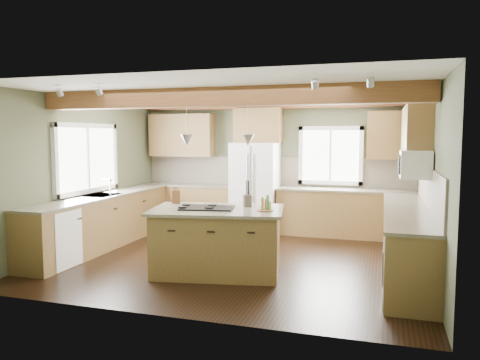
% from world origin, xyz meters
% --- Properties ---
extents(floor, '(5.60, 5.60, 0.00)m').
position_xyz_m(floor, '(0.00, 0.00, 0.00)').
color(floor, black).
rests_on(floor, ground).
extents(ceiling, '(5.60, 5.60, 0.00)m').
position_xyz_m(ceiling, '(0.00, 0.00, 2.60)').
color(ceiling, silver).
rests_on(ceiling, wall_back).
extents(wall_back, '(5.60, 0.00, 5.60)m').
position_xyz_m(wall_back, '(0.00, 2.50, 1.30)').
color(wall_back, '#4A523A').
rests_on(wall_back, ground).
extents(wall_left, '(0.00, 5.00, 5.00)m').
position_xyz_m(wall_left, '(-2.80, 0.00, 1.30)').
color(wall_left, '#4A523A').
rests_on(wall_left, ground).
extents(wall_right, '(0.00, 5.00, 5.00)m').
position_xyz_m(wall_right, '(2.80, 0.00, 1.30)').
color(wall_right, '#4A523A').
rests_on(wall_right, ground).
extents(ceiling_beam, '(5.55, 0.26, 0.26)m').
position_xyz_m(ceiling_beam, '(0.00, -0.80, 2.47)').
color(ceiling_beam, '#592F19').
rests_on(ceiling_beam, ceiling).
extents(soffit_trim, '(5.55, 0.20, 0.10)m').
position_xyz_m(soffit_trim, '(0.00, 2.40, 2.54)').
color(soffit_trim, '#592F19').
rests_on(soffit_trim, ceiling).
extents(backsplash_back, '(5.58, 0.03, 0.58)m').
position_xyz_m(backsplash_back, '(0.00, 2.48, 1.21)').
color(backsplash_back, brown).
rests_on(backsplash_back, wall_back).
extents(backsplash_right, '(0.03, 3.70, 0.58)m').
position_xyz_m(backsplash_right, '(2.78, 0.05, 1.21)').
color(backsplash_right, brown).
rests_on(backsplash_right, wall_right).
extents(base_cab_back_left, '(2.02, 0.60, 0.88)m').
position_xyz_m(base_cab_back_left, '(-1.79, 2.20, 0.44)').
color(base_cab_back_left, brown).
rests_on(base_cab_back_left, floor).
extents(counter_back_left, '(2.06, 0.64, 0.04)m').
position_xyz_m(counter_back_left, '(-1.79, 2.20, 0.90)').
color(counter_back_left, '#4E4639').
rests_on(counter_back_left, base_cab_back_left).
extents(base_cab_back_right, '(2.62, 0.60, 0.88)m').
position_xyz_m(base_cab_back_right, '(1.49, 2.20, 0.44)').
color(base_cab_back_right, brown).
rests_on(base_cab_back_right, floor).
extents(counter_back_right, '(2.66, 0.64, 0.04)m').
position_xyz_m(counter_back_right, '(1.49, 2.20, 0.90)').
color(counter_back_right, '#4E4639').
rests_on(counter_back_right, base_cab_back_right).
extents(base_cab_left, '(0.60, 3.70, 0.88)m').
position_xyz_m(base_cab_left, '(-2.50, 0.05, 0.44)').
color(base_cab_left, brown).
rests_on(base_cab_left, floor).
extents(counter_left, '(0.64, 3.74, 0.04)m').
position_xyz_m(counter_left, '(-2.50, 0.05, 0.90)').
color(counter_left, '#4E4639').
rests_on(counter_left, base_cab_left).
extents(base_cab_right, '(0.60, 3.70, 0.88)m').
position_xyz_m(base_cab_right, '(2.50, 0.05, 0.44)').
color(base_cab_right, brown).
rests_on(base_cab_right, floor).
extents(counter_right, '(0.64, 3.74, 0.04)m').
position_xyz_m(counter_right, '(2.50, 0.05, 0.90)').
color(counter_right, '#4E4639').
rests_on(counter_right, base_cab_right).
extents(upper_cab_back_left, '(1.40, 0.35, 0.90)m').
position_xyz_m(upper_cab_back_left, '(-1.99, 2.33, 1.95)').
color(upper_cab_back_left, brown).
rests_on(upper_cab_back_left, wall_back).
extents(upper_cab_over_fridge, '(0.96, 0.35, 0.70)m').
position_xyz_m(upper_cab_over_fridge, '(-0.30, 2.33, 2.15)').
color(upper_cab_over_fridge, brown).
rests_on(upper_cab_over_fridge, wall_back).
extents(upper_cab_right, '(0.35, 2.20, 0.90)m').
position_xyz_m(upper_cab_right, '(2.62, 0.90, 1.95)').
color(upper_cab_right, brown).
rests_on(upper_cab_right, wall_right).
extents(upper_cab_back_corner, '(0.90, 0.35, 0.90)m').
position_xyz_m(upper_cab_back_corner, '(2.30, 2.33, 1.95)').
color(upper_cab_back_corner, brown).
rests_on(upper_cab_back_corner, wall_back).
extents(window_left, '(0.04, 1.60, 1.05)m').
position_xyz_m(window_left, '(-2.78, 0.05, 1.55)').
color(window_left, white).
rests_on(window_left, wall_left).
extents(window_back, '(1.10, 0.04, 1.00)m').
position_xyz_m(window_back, '(1.15, 2.48, 1.55)').
color(window_back, white).
rests_on(window_back, wall_back).
extents(sink, '(0.50, 0.65, 0.03)m').
position_xyz_m(sink, '(-2.50, 0.05, 0.91)').
color(sink, '#262628').
rests_on(sink, counter_left).
extents(faucet, '(0.02, 0.02, 0.28)m').
position_xyz_m(faucet, '(-2.32, 0.05, 1.05)').
color(faucet, '#B2B2B7').
rests_on(faucet, sink).
extents(dishwasher, '(0.60, 0.60, 0.84)m').
position_xyz_m(dishwasher, '(-2.49, -1.25, 0.43)').
color(dishwasher, white).
rests_on(dishwasher, floor).
extents(oven, '(0.60, 0.72, 0.84)m').
position_xyz_m(oven, '(2.49, -1.25, 0.43)').
color(oven, white).
rests_on(oven, floor).
extents(microwave, '(0.40, 0.70, 0.38)m').
position_xyz_m(microwave, '(2.58, -0.05, 1.55)').
color(microwave, white).
rests_on(microwave, wall_right).
extents(pendant_left, '(0.18, 0.18, 0.16)m').
position_xyz_m(pendant_left, '(-0.48, -0.88, 1.88)').
color(pendant_left, '#B2B2B7').
rests_on(pendant_left, ceiling).
extents(pendant_right, '(0.18, 0.18, 0.16)m').
position_xyz_m(pendant_right, '(0.36, -0.72, 1.88)').
color(pendant_right, '#B2B2B7').
rests_on(pendant_right, ceiling).
extents(refrigerator, '(0.90, 0.74, 1.80)m').
position_xyz_m(refrigerator, '(-0.30, 2.12, 0.90)').
color(refrigerator, white).
rests_on(refrigerator, floor).
extents(island, '(1.88, 1.34, 0.88)m').
position_xyz_m(island, '(-0.06, -0.80, 0.44)').
color(island, brown).
rests_on(island, floor).
extents(island_top, '(2.01, 1.48, 0.04)m').
position_xyz_m(island_top, '(-0.06, -0.80, 0.90)').
color(island_top, '#4E4639').
rests_on(island_top, island).
extents(cooktop, '(0.82, 0.62, 0.02)m').
position_xyz_m(cooktop, '(-0.20, -0.83, 0.93)').
color(cooktop, black).
rests_on(cooktop, island_top).
extents(knife_block, '(0.15, 0.14, 0.21)m').
position_xyz_m(knife_block, '(-0.84, -0.50, 1.02)').
color(knife_block, brown).
rests_on(knife_block, island_top).
extents(utensil_crock, '(0.15, 0.15, 0.17)m').
position_xyz_m(utensil_crock, '(0.30, -0.51, 1.01)').
color(utensil_crock, '#483D39').
rests_on(utensil_crock, island_top).
extents(bottle_tray, '(0.23, 0.23, 0.21)m').
position_xyz_m(bottle_tray, '(0.63, -0.79, 1.02)').
color(bottle_tray, brown).
rests_on(bottle_tray, island_top).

